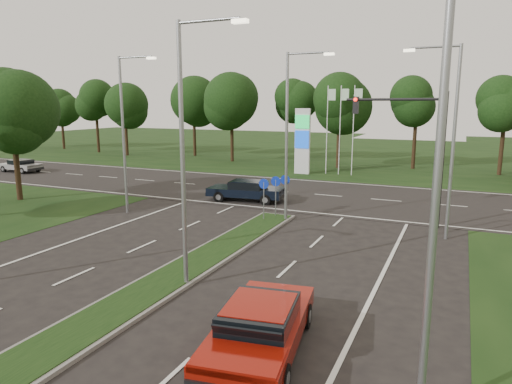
% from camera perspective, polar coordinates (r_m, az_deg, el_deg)
% --- Properties ---
extents(ground, '(160.00, 160.00, 0.00)m').
position_cam_1_polar(ground, '(13.27, -26.92, -18.95)').
color(ground, black).
rests_on(ground, ground).
extents(verge_far, '(160.00, 50.00, 0.02)m').
position_cam_1_polar(verge_far, '(62.96, 15.69, 4.71)').
color(verge_far, black).
rests_on(verge_far, ground).
extents(cross_road, '(160.00, 12.00, 0.02)m').
position_cam_1_polar(cross_road, '(32.94, 7.32, -0.30)').
color(cross_road, black).
rests_on(cross_road, ground).
extents(median_kerb, '(2.00, 26.00, 0.12)m').
position_cam_1_polar(median_kerb, '(15.71, -15.29, -13.10)').
color(median_kerb, slate).
rests_on(median_kerb, ground).
extents(streetlight_median_near, '(2.53, 0.22, 9.00)m').
position_cam_1_polar(streetlight_median_near, '(15.45, -8.61, 6.07)').
color(streetlight_median_near, gray).
rests_on(streetlight_median_near, ground).
extents(streetlight_median_far, '(2.53, 0.22, 9.00)m').
position_cam_1_polar(streetlight_median_far, '(24.44, 4.30, 7.89)').
color(streetlight_median_far, gray).
rests_on(streetlight_median_far, ground).
extents(streetlight_left_far, '(2.53, 0.22, 9.00)m').
position_cam_1_polar(streetlight_left_far, '(27.42, -15.99, 7.83)').
color(streetlight_left_far, gray).
rests_on(streetlight_left_far, ground).
extents(streetlight_right_far, '(2.53, 0.22, 9.00)m').
position_cam_1_polar(streetlight_right_far, '(22.97, 23.03, 6.88)').
color(streetlight_right_far, gray).
rests_on(streetlight_right_far, ground).
extents(streetlight_right_near, '(2.53, 0.22, 9.00)m').
position_cam_1_polar(streetlight_right_near, '(9.04, 20.48, 2.14)').
color(streetlight_right_near, gray).
rests_on(streetlight_right_near, ground).
extents(traffic_signal, '(5.10, 0.42, 7.00)m').
position_cam_1_polar(traffic_signal, '(25.08, 19.40, 6.41)').
color(traffic_signal, black).
rests_on(traffic_signal, ground).
extents(median_signs, '(1.16, 1.76, 2.38)m').
position_cam_1_polar(median_signs, '(25.57, 2.40, 0.45)').
color(median_signs, gray).
rests_on(median_signs, ground).
extents(gas_pylon, '(5.80, 1.26, 8.00)m').
position_cam_1_polar(gas_pylon, '(42.21, 6.12, 6.56)').
color(gas_pylon, silver).
rests_on(gas_pylon, ground).
extents(tree_left_far, '(5.20, 5.20, 8.86)m').
position_cam_1_polar(tree_left_far, '(34.33, -28.66, 9.19)').
color(tree_left_far, black).
rests_on(tree_left_far, ground).
extents(treeline_far, '(6.00, 6.00, 9.90)m').
position_cam_1_polar(treeline_far, '(47.77, 13.39, 11.19)').
color(treeline_far, black).
rests_on(treeline_far, ground).
extents(red_sedan, '(2.79, 5.25, 1.37)m').
position_cam_1_polar(red_sedan, '(12.26, 0.53, -16.33)').
color(red_sedan, maroon).
rests_on(red_sedan, ground).
extents(navy_sedan, '(5.21, 2.65, 1.37)m').
position_cam_1_polar(navy_sedan, '(30.37, -1.17, 0.25)').
color(navy_sedan, black).
rests_on(navy_sedan, ground).
extents(far_car_a, '(4.25, 1.95, 1.21)m').
position_cam_1_polar(far_car_a, '(48.87, -27.35, 2.98)').
color(far_car_a, '#969696').
rests_on(far_car_a, ground).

